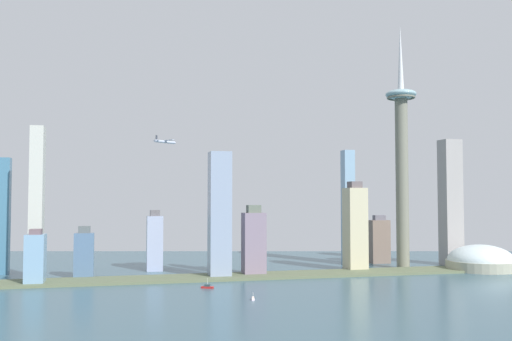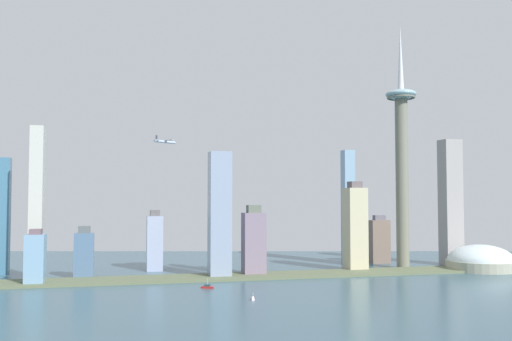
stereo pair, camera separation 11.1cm
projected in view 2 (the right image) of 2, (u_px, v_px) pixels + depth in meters
The scene contains 18 objects.
waterfront_pier at pixel (245, 276), 664.76m from camera, with size 809.18×57.22×2.73m, color #5E694B.
observation_tower at pixel (402, 150), 759.40m from camera, with size 41.25×41.25×328.98m.
stadium_dome at pixel (481, 262), 731.65m from camera, with size 87.91×87.91×40.70m.
skyscraper_0 at pixel (2, 216), 694.52m from camera, with size 19.03×14.96×143.14m.
skyscraper_1 at pixel (348, 207), 800.70m from camera, with size 15.30×16.64×161.49m.
skyscraper_2 at pixel (355, 228), 730.80m from camera, with size 24.96×26.76×114.84m.
skyscraper_3 at pixel (220, 214), 666.25m from camera, with size 25.21×24.48×147.97m.
skyscraper_4 at pixel (254, 243), 683.57m from camera, with size 26.47×22.36×84.81m.
skyscraper_5 at pixel (84, 254), 655.42m from camera, with size 22.22×14.45×60.59m.
skyscraper_6 at pixel (451, 202), 793.15m from camera, with size 25.98×23.49×175.61m.
skyscraper_7 at pixel (37, 202), 652.21m from camera, with size 14.92×25.14×176.34m.
skyscraper_8 at pixel (35, 258), 608.56m from camera, with size 20.10×27.66×59.63m.
skyscraper_9 at pixel (155, 242), 728.11m from camera, with size 20.16×21.92×77.80m.
skyscraper_10 at pixel (379, 241), 813.92m from camera, with size 27.64×15.88×68.80m.
skyscraper_11 at pixel (220, 241), 715.90m from camera, with size 15.12×14.07×84.39m.
boat_3 at pixel (253, 299), 515.40m from camera, with size 4.30×9.44×7.23m.
boat_5 at pixel (207, 287), 583.46m from camera, with size 13.40×9.92×10.49m.
airplane at pixel (165, 142), 645.24m from camera, with size 27.07×25.66×8.05m.
Camera 2 is at (-145.99, -177.75, 91.85)m, focal length 39.68 mm.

